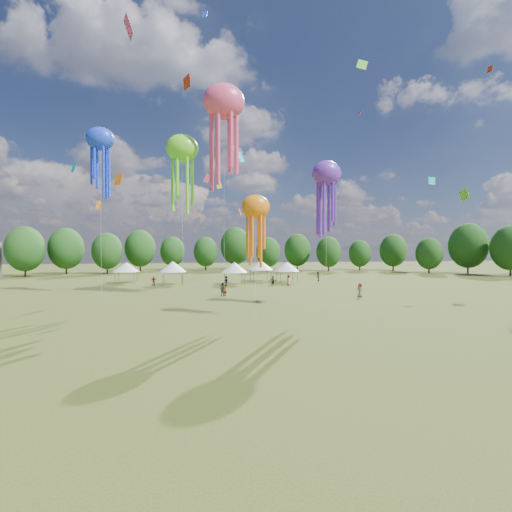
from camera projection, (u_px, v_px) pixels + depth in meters
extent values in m
plane|color=#384416|center=(423.00, 424.00, 13.09)|extent=(300.00, 300.00, 0.00)
imported|color=gray|center=(223.00, 289.00, 48.59)|extent=(1.11, 1.10, 1.81)
imported|color=gray|center=(289.00, 280.00, 61.66)|extent=(0.92, 1.09, 1.90)
imported|color=gray|center=(318.00, 277.00, 70.05)|extent=(0.77, 0.95, 1.87)
imported|color=gray|center=(226.00, 281.00, 61.12)|extent=(1.26, 0.97, 1.71)
imported|color=gray|center=(154.00, 281.00, 61.20)|extent=(1.02, 0.48, 1.69)
imported|color=gray|center=(273.00, 281.00, 61.23)|extent=(1.57, 1.49, 1.77)
imported|color=gray|center=(225.00, 290.00, 48.22)|extent=(0.66, 0.69, 1.58)
imported|color=gray|center=(360.00, 290.00, 47.38)|extent=(0.91, 1.06, 1.84)
cylinder|color=#47474C|center=(115.00, 278.00, 64.45)|extent=(0.08, 0.08, 2.08)
cylinder|color=#47474C|center=(119.00, 277.00, 67.80)|extent=(0.08, 0.08, 2.08)
cylinder|color=#47474C|center=(134.00, 278.00, 65.06)|extent=(0.08, 0.08, 2.08)
cylinder|color=#47474C|center=(137.00, 277.00, 68.40)|extent=(0.08, 0.08, 2.08)
cube|color=white|center=(126.00, 272.00, 66.40)|extent=(3.80, 3.80, 0.10)
cone|color=white|center=(126.00, 267.00, 66.38)|extent=(4.94, 4.94, 1.78)
cylinder|color=#47474C|center=(163.00, 280.00, 61.20)|extent=(0.08, 0.08, 2.27)
cylinder|color=#47474C|center=(164.00, 278.00, 64.45)|extent=(0.08, 0.08, 2.27)
cylinder|color=#47474C|center=(182.00, 279.00, 61.79)|extent=(0.08, 0.08, 2.27)
cylinder|color=#47474C|center=(182.00, 278.00, 65.04)|extent=(0.08, 0.08, 2.27)
cube|color=white|center=(173.00, 272.00, 63.09)|extent=(3.70, 3.70, 0.10)
cone|color=white|center=(173.00, 266.00, 63.07)|extent=(4.81, 4.81, 1.94)
cylinder|color=#47474C|center=(226.00, 280.00, 61.74)|extent=(0.08, 0.08, 2.15)
cylinder|color=#47474C|center=(225.00, 278.00, 64.96)|extent=(0.08, 0.08, 2.15)
cylinder|color=#47474C|center=(245.00, 279.00, 62.32)|extent=(0.08, 0.08, 2.15)
cylinder|color=#47474C|center=(242.00, 278.00, 65.54)|extent=(0.08, 0.08, 2.15)
cube|color=white|center=(234.00, 273.00, 63.62)|extent=(3.67, 3.67, 0.10)
cone|color=white|center=(234.00, 267.00, 63.60)|extent=(4.78, 4.78, 1.85)
cylinder|color=#47474C|center=(253.00, 277.00, 68.26)|extent=(0.08, 0.08, 2.20)
cylinder|color=#47474C|center=(250.00, 275.00, 71.72)|extent=(0.08, 0.08, 2.20)
cylinder|color=#47474C|center=(271.00, 276.00, 68.89)|extent=(0.08, 0.08, 2.20)
cylinder|color=#47474C|center=(267.00, 275.00, 72.34)|extent=(0.08, 0.08, 2.20)
cube|color=white|center=(261.00, 270.00, 70.28)|extent=(3.91, 3.91, 0.10)
cone|color=white|center=(261.00, 265.00, 70.26)|extent=(5.09, 5.09, 1.88)
cylinder|color=#47474C|center=(281.00, 278.00, 66.11)|extent=(0.08, 0.08, 2.07)
cylinder|color=#47474C|center=(276.00, 276.00, 69.38)|extent=(0.08, 0.08, 2.07)
cylinder|color=#47474C|center=(297.00, 277.00, 66.70)|extent=(0.08, 0.08, 2.07)
cylinder|color=#47474C|center=(293.00, 276.00, 69.97)|extent=(0.08, 0.08, 2.07)
cube|color=white|center=(287.00, 271.00, 68.02)|extent=(3.73, 3.73, 0.10)
cone|color=white|center=(287.00, 267.00, 68.00)|extent=(4.85, 4.85, 1.78)
ellipsoid|color=#6AEB26|center=(182.00, 148.00, 48.44)|extent=(4.47, 3.13, 3.80)
cylinder|color=beige|center=(183.00, 222.00, 48.66)|extent=(0.03, 0.03, 20.54)
ellipsoid|color=#EE4672|center=(224.00, 101.00, 47.50)|extent=(5.69, 3.98, 4.84)
cylinder|color=beige|center=(224.00, 199.00, 47.79)|extent=(0.03, 0.03, 26.64)
ellipsoid|color=purple|center=(326.00, 173.00, 39.01)|extent=(3.35, 2.35, 2.85)
cylinder|color=beige|center=(326.00, 240.00, 39.17)|extent=(0.03, 0.03, 14.99)
ellipsoid|color=#1B3CF3|center=(100.00, 139.00, 49.24)|extent=(3.86, 2.70, 3.28)
cylinder|color=beige|center=(101.00, 217.00, 49.48)|extent=(0.03, 0.03, 22.09)
ellipsoid|color=orange|center=(256.00, 207.00, 33.40)|extent=(2.75, 1.93, 2.34)
cylinder|color=beige|center=(256.00, 262.00, 33.51)|extent=(0.03, 0.03, 10.58)
cube|color=#1B3CF3|center=(205.00, 14.00, 49.66)|extent=(0.83, 0.37, 1.00)
cube|color=#1BE7EB|center=(240.00, 157.00, 68.90)|extent=(1.88, 1.21, 2.34)
cube|color=#EE4672|center=(359.00, 113.00, 75.07)|extent=(0.69, 0.70, 0.97)
cube|color=red|center=(240.00, 212.00, 64.47)|extent=(0.94, 0.94, 1.39)
cube|color=#EE4672|center=(128.00, 27.00, 38.42)|extent=(1.29, 1.81, 2.15)
cube|color=red|center=(187.00, 82.00, 50.65)|extent=(1.13, 1.72, 2.37)
cube|color=orange|center=(118.00, 180.00, 72.78)|extent=(1.90, 1.68, 2.42)
cube|color=#6AEB26|center=(362.00, 65.00, 60.37)|extent=(2.37, 1.21, 2.40)
cube|color=#1BE7EB|center=(432.00, 181.00, 73.75)|extent=(1.64, 0.92, 1.82)
cube|color=purple|center=(327.00, 167.00, 84.71)|extent=(1.30, 1.49, 1.90)
cube|color=red|center=(490.00, 69.00, 40.30)|extent=(0.35, 0.65, 0.77)
cube|color=orange|center=(98.00, 205.00, 71.49)|extent=(0.67, 1.78, 2.05)
cube|color=yellow|center=(219.00, 185.00, 53.57)|extent=(0.96, 0.54, 1.25)
cube|color=#6AEB26|center=(464.00, 195.00, 49.68)|extent=(0.34, 1.73, 1.96)
cube|color=#1BE7EB|center=(74.00, 168.00, 41.77)|extent=(0.91, 0.74, 1.26)
cube|color=#EE4672|center=(207.00, 178.00, 67.58)|extent=(1.62, 1.43, 1.69)
cylinder|color=#38281C|center=(25.00, 269.00, 81.59)|extent=(0.44, 0.44, 3.36)
ellipsoid|color=#1F4918|center=(25.00, 249.00, 81.49)|extent=(8.40, 8.40, 10.51)
cylinder|color=#38281C|center=(66.00, 267.00, 89.94)|extent=(0.44, 0.44, 3.41)
ellipsoid|color=#1F4918|center=(66.00, 248.00, 89.83)|extent=(8.53, 8.53, 10.66)
cylinder|color=#38281C|center=(107.00, 268.00, 91.27)|extent=(0.44, 0.44, 3.07)
ellipsoid|color=#1F4918|center=(107.00, 251.00, 91.17)|extent=(7.66, 7.66, 9.58)
cylinder|color=#38281C|center=(140.00, 265.00, 100.70)|extent=(0.44, 0.44, 3.43)
ellipsoid|color=#1F4918|center=(140.00, 248.00, 100.60)|extent=(8.58, 8.58, 10.73)
cylinder|color=#38281C|center=(173.00, 265.00, 107.80)|extent=(0.44, 0.44, 2.95)
ellipsoid|color=#1F4918|center=(172.00, 251.00, 107.71)|extent=(7.37, 7.37, 9.21)
cylinder|color=#38281C|center=(206.00, 265.00, 105.75)|extent=(0.44, 0.44, 2.89)
ellipsoid|color=#1F4918|center=(206.00, 252.00, 105.66)|extent=(7.23, 7.23, 9.04)
cylinder|color=#38281C|center=(236.00, 263.00, 111.81)|extent=(0.44, 0.44, 3.84)
ellipsoid|color=#1F4918|center=(236.00, 246.00, 111.69)|extent=(9.60, 9.60, 11.99)
cylinder|color=#38281C|center=(268.00, 266.00, 102.42)|extent=(0.44, 0.44, 2.84)
ellipsoid|color=#1F4918|center=(268.00, 252.00, 102.33)|extent=(7.11, 7.11, 8.89)
cylinder|color=#38281C|center=(297.00, 265.00, 106.70)|extent=(0.44, 0.44, 3.16)
ellipsoid|color=#1F4918|center=(297.00, 250.00, 106.60)|extent=(7.91, 7.91, 9.88)
cylinder|color=#38281C|center=(329.00, 266.00, 102.43)|extent=(0.44, 0.44, 2.88)
ellipsoid|color=#1F4918|center=(329.00, 252.00, 102.34)|extent=(7.21, 7.21, 9.01)
cylinder|color=#38281C|center=(360.00, 266.00, 106.28)|extent=(0.44, 0.44, 2.63)
ellipsoid|color=#1F4918|center=(360.00, 253.00, 106.20)|extent=(6.57, 6.57, 8.22)
cylinder|color=#38281C|center=(393.00, 265.00, 104.42)|extent=(0.44, 0.44, 3.13)
ellipsoid|color=#1F4918|center=(393.00, 250.00, 104.32)|extent=(7.81, 7.81, 9.77)
cylinder|color=#38281C|center=(429.00, 268.00, 93.25)|extent=(0.44, 0.44, 2.72)
ellipsoid|color=#1F4918|center=(429.00, 253.00, 93.17)|extent=(6.80, 6.80, 8.50)
cylinder|color=#38281C|center=(468.00, 266.00, 92.05)|extent=(0.44, 0.44, 3.81)
ellipsoid|color=#1F4918|center=(468.00, 246.00, 91.94)|extent=(9.52, 9.52, 11.90)
cylinder|color=#38281C|center=(511.00, 269.00, 83.72)|extent=(0.44, 0.44, 3.51)
ellipsoid|color=#1F4918|center=(511.00, 248.00, 83.61)|extent=(8.78, 8.78, 10.97)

